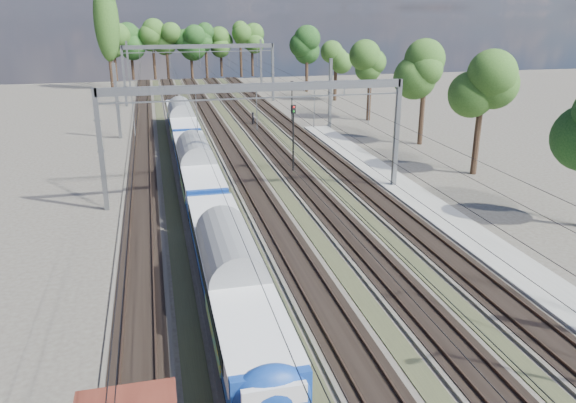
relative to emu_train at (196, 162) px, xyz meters
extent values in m
cube|color=#47423A|center=(-4.50, 11.95, -2.39)|extent=(3.00, 130.00, 0.15)
cube|color=black|center=(-4.50, 11.95, -2.29)|extent=(2.50, 130.00, 0.06)
cube|color=#473326|center=(-5.22, 11.95, -2.19)|extent=(0.08, 130.00, 0.14)
cube|color=#473326|center=(-3.78, 11.95, -2.19)|extent=(0.08, 130.00, 0.14)
cube|color=#47423A|center=(0.00, 11.95, -2.39)|extent=(3.00, 130.00, 0.15)
cube|color=black|center=(0.00, 11.95, -2.29)|extent=(2.50, 130.00, 0.06)
cube|color=#473326|center=(-0.72, 11.95, -2.19)|extent=(0.08, 130.00, 0.14)
cube|color=#473326|center=(0.72, 11.95, -2.19)|extent=(0.08, 130.00, 0.14)
cube|color=#47423A|center=(4.50, 11.95, -2.39)|extent=(3.00, 130.00, 0.15)
cube|color=black|center=(4.50, 11.95, -2.29)|extent=(2.50, 130.00, 0.06)
cube|color=#473326|center=(3.78, 11.95, -2.19)|extent=(0.08, 130.00, 0.14)
cube|color=#473326|center=(5.22, 11.95, -2.19)|extent=(0.08, 130.00, 0.14)
cube|color=#47423A|center=(9.00, 11.95, -2.39)|extent=(3.00, 130.00, 0.15)
cube|color=black|center=(9.00, 11.95, -2.29)|extent=(2.50, 130.00, 0.06)
cube|color=#473326|center=(8.28, 11.95, -2.19)|extent=(0.08, 130.00, 0.14)
cube|color=#473326|center=(9.72, 11.95, -2.19)|extent=(0.08, 130.00, 0.14)
cube|color=#47423A|center=(13.50, 11.95, -2.39)|extent=(3.00, 130.00, 0.15)
cube|color=black|center=(13.50, 11.95, -2.29)|extent=(2.50, 130.00, 0.06)
cube|color=#473326|center=(12.78, 11.95, -2.19)|extent=(0.08, 130.00, 0.14)
cube|color=#473326|center=(14.22, 11.95, -2.19)|extent=(0.08, 130.00, 0.14)
cube|color=#353322|center=(-2.25, 11.95, -2.44)|extent=(1.10, 130.00, 0.05)
cube|color=#353322|center=(2.25, 11.95, -2.44)|extent=(1.10, 130.00, 0.05)
cube|color=#353322|center=(6.75, 11.95, -2.44)|extent=(1.10, 130.00, 0.05)
cube|color=#353322|center=(11.25, 11.95, -2.44)|extent=(1.10, 130.00, 0.05)
cube|color=gray|center=(16.50, -13.05, -2.31)|extent=(3.00, 70.00, 0.30)
cube|color=slate|center=(-7.00, -3.05, 2.04)|extent=(0.35, 0.35, 9.00)
cube|color=slate|center=(16.00, -3.05, 2.04)|extent=(0.35, 0.35, 9.00)
cube|color=slate|center=(4.50, -3.05, 6.24)|extent=(23.00, 0.35, 0.60)
cube|color=slate|center=(-7.00, 44.95, 2.04)|extent=(0.35, 0.35, 9.00)
cube|color=slate|center=(16.00, 44.95, 2.04)|extent=(0.35, 0.35, 9.00)
cube|color=slate|center=(4.50, 44.95, 6.24)|extent=(23.00, 0.35, 0.60)
cube|color=slate|center=(-7.00, 21.95, 1.79)|extent=(0.35, 0.35, 8.50)
cube|color=slate|center=(-7.00, 66.95, 1.79)|extent=(0.35, 0.35, 8.50)
cube|color=slate|center=(18.30, 21.95, 1.79)|extent=(0.35, 0.35, 8.50)
cube|color=slate|center=(18.30, 66.95, 1.79)|extent=(0.35, 0.35, 8.50)
cylinder|color=black|center=(-4.50, 11.95, 3.04)|extent=(0.03, 130.00, 0.03)
cylinder|color=black|center=(-4.50, 11.95, 4.14)|extent=(0.03, 130.00, 0.03)
cylinder|color=black|center=(0.00, 11.95, 3.04)|extent=(0.03, 130.00, 0.03)
cylinder|color=black|center=(0.00, 11.95, 4.14)|extent=(0.03, 130.00, 0.03)
cylinder|color=black|center=(4.50, 11.95, 3.04)|extent=(0.03, 130.00, 0.03)
cylinder|color=black|center=(4.50, 11.95, 4.14)|extent=(0.03, 130.00, 0.03)
cylinder|color=black|center=(9.00, 11.95, 3.04)|extent=(0.03, 130.00, 0.03)
cylinder|color=black|center=(9.00, 11.95, 4.14)|extent=(0.03, 130.00, 0.03)
cylinder|color=black|center=(13.50, 11.95, 3.04)|extent=(0.03, 130.00, 0.03)
cylinder|color=black|center=(13.50, 11.95, 4.14)|extent=(0.03, 130.00, 0.03)
cylinder|color=black|center=(-9.91, 77.87, 0.61)|extent=(0.56, 0.56, 6.14)
sphere|color=#173C16|center=(-9.91, 77.87, 5.52)|extent=(4.84, 4.84, 4.84)
cylinder|color=black|center=(-5.20, 78.83, 0.74)|extent=(0.56, 0.56, 6.40)
sphere|color=#173C16|center=(-5.20, 78.83, 5.86)|extent=(4.29, 4.29, 4.29)
cylinder|color=black|center=(-1.52, 78.93, 0.60)|extent=(0.56, 0.56, 6.12)
sphere|color=#173C16|center=(-1.52, 78.93, 5.50)|extent=(5.37, 5.37, 5.37)
cylinder|color=black|center=(0.74, 80.73, 0.36)|extent=(0.56, 0.56, 5.64)
sphere|color=#173C16|center=(0.74, 80.73, 4.87)|extent=(4.87, 4.87, 4.87)
cylinder|color=black|center=(4.53, 79.88, 0.60)|extent=(0.56, 0.56, 6.12)
sphere|color=#173C16|center=(4.53, 79.88, 5.49)|extent=(4.90, 4.90, 4.90)
cylinder|color=black|center=(7.97, 80.25, 1.03)|extent=(0.56, 0.56, 6.99)
sphere|color=#173C16|center=(7.97, 80.25, 6.62)|extent=(5.05, 5.05, 5.05)
cylinder|color=black|center=(12.82, 78.07, 0.88)|extent=(0.56, 0.56, 6.69)
sphere|color=#173C16|center=(12.82, 78.07, 6.24)|extent=(5.11, 5.11, 5.11)
cylinder|color=black|center=(15.88, 78.75, 1.14)|extent=(0.56, 0.56, 7.20)
sphere|color=#173C16|center=(15.88, 78.75, 6.89)|extent=(4.51, 4.51, 4.51)
cylinder|color=black|center=(19.53, 78.18, 0.75)|extent=(0.56, 0.56, 6.42)
sphere|color=#173C16|center=(19.53, 78.18, 5.88)|extent=(4.86, 4.86, 4.86)
cylinder|color=black|center=(25.72, -1.46, 0.09)|extent=(0.56, 0.56, 5.11)
sphere|color=#173C16|center=(25.72, -1.46, 4.18)|extent=(3.68, 3.68, 3.68)
cylinder|color=black|center=(25.13, 13.13, 0.95)|extent=(0.56, 0.56, 6.84)
sphere|color=#173C16|center=(25.13, 13.13, 6.42)|extent=(3.93, 3.93, 3.93)
cylinder|color=black|center=(25.38, 28.90, 0.23)|extent=(0.56, 0.56, 5.40)
sphere|color=#173C16|center=(25.38, 28.90, 4.55)|extent=(4.92, 4.92, 4.92)
cylinder|color=black|center=(25.94, 39.48, 0.35)|extent=(0.56, 0.56, 5.62)
sphere|color=#173C16|center=(25.94, 39.48, 4.84)|extent=(3.74, 3.74, 3.74)
cylinder|color=black|center=(24.12, 56.41, 0.25)|extent=(0.56, 0.56, 5.43)
sphere|color=#173C16|center=(24.12, 56.41, 4.59)|extent=(4.63, 4.63, 4.63)
cylinder|color=black|center=(-10.00, 64.95, 5.54)|extent=(0.70, 0.70, 16.00)
ellipsoid|color=#2C551C|center=(-10.00, 64.95, 9.54)|extent=(4.40, 4.40, 14.08)
cube|color=black|center=(0.00, -26.62, -1.92)|extent=(1.96, 2.94, 0.78)
cube|color=black|center=(0.00, -12.90, -1.92)|extent=(1.96, 2.94, 0.78)
cube|color=navy|center=(0.00, -19.76, -0.45)|extent=(2.75, 19.61, 1.86)
cube|color=silver|center=(0.00, -19.76, 0.04)|extent=(2.82, 18.83, 0.93)
cube|color=black|center=(1.42, -19.76, 0.04)|extent=(0.04, 16.67, 0.69)
cube|color=yellow|center=(0.00, -24.08, -0.94)|extent=(2.84, 5.49, 0.69)
cylinder|color=gray|center=(0.00, -19.76, 0.48)|extent=(2.78, 19.61, 2.78)
cube|color=black|center=(0.00, -6.41, -1.92)|extent=(1.96, 2.94, 0.78)
cube|color=black|center=(0.00, 7.31, -1.92)|extent=(1.96, 2.94, 0.78)
cube|color=navy|center=(0.00, 0.45, -0.45)|extent=(2.75, 19.61, 1.86)
cube|color=silver|center=(0.00, 0.45, 0.04)|extent=(2.82, 18.83, 0.93)
cube|color=black|center=(1.42, 0.45, 0.04)|extent=(0.04, 16.67, 0.69)
cube|color=yellow|center=(0.00, -3.86, -0.94)|extent=(2.84, 5.49, 0.69)
cylinder|color=gray|center=(0.00, 0.45, 0.48)|extent=(2.78, 19.61, 2.78)
cube|color=black|center=(0.00, 13.80, -1.92)|extent=(1.96, 2.94, 0.78)
cube|color=black|center=(0.00, 27.53, -1.92)|extent=(1.96, 2.94, 0.78)
cube|color=navy|center=(0.00, 20.66, -0.45)|extent=(2.75, 19.61, 1.86)
cube|color=silver|center=(0.00, 20.66, 0.04)|extent=(2.82, 18.83, 0.93)
cube|color=black|center=(1.42, 20.66, 0.04)|extent=(0.04, 16.67, 0.69)
cube|color=yellow|center=(0.00, 16.35, -0.94)|extent=(2.84, 5.49, 0.69)
cylinder|color=gray|center=(0.00, 20.66, 0.48)|extent=(2.78, 19.61, 2.78)
ellipsoid|color=navy|center=(0.00, -29.37, -0.40)|extent=(2.78, 1.53, 2.37)
imported|color=black|center=(9.22, 25.48, -1.59)|extent=(0.45, 0.65, 1.74)
cylinder|color=black|center=(8.96, 3.39, 0.25)|extent=(0.15, 0.15, 5.44)
cube|color=black|center=(8.96, 3.39, 3.35)|extent=(0.44, 0.37, 0.76)
sphere|color=red|center=(8.96, 3.25, 3.57)|extent=(0.17, 0.17, 0.17)
sphere|color=#0C9919|center=(8.96, 3.25, 3.19)|extent=(0.17, 0.17, 0.17)
cylinder|color=black|center=(14.46, 26.07, -0.09)|extent=(0.13, 0.13, 4.74)
cube|color=black|center=(14.46, 26.07, 2.61)|extent=(0.36, 0.26, 0.66)
sphere|color=red|center=(14.46, 25.94, 2.80)|extent=(0.15, 0.15, 0.15)
sphere|color=#0C9919|center=(14.46, 25.94, 2.47)|extent=(0.15, 0.15, 0.15)
camera|label=1|loc=(-3.09, -44.59, 11.84)|focal=35.00mm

